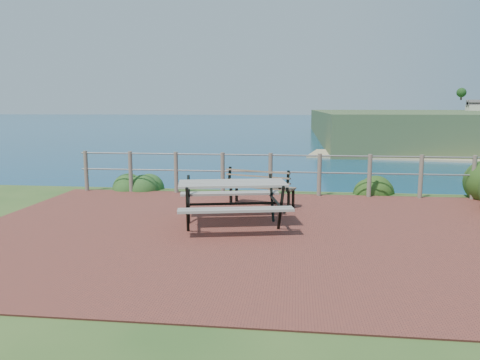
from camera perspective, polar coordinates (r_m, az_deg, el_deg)
The scene contains 7 objects.
ground at distance 7.97m, azimuth 2.35°, elevation -6.39°, with size 10.00×7.00×0.12m, color brown.
ocean at distance 207.67m, azimuth 6.76°, elevation 8.31°, with size 1200.00×1200.00×0.00m, color #14677A.
safety_railing at distance 11.13m, azimuth 3.73°, elevation 1.01°, with size 9.40×0.10×1.00m.
picnic_table at distance 8.18m, azimuth -0.93°, elevation -2.37°, with size 1.98×1.59×0.78m.
park_bench at distance 9.94m, azimuth 2.65°, elevation -0.14°, with size 1.48×0.83×0.81m.
shrub_lip_west at distance 12.23m, azimuth -12.30°, elevation -1.18°, with size 0.88×0.88×0.67m, color #28541F.
shrub_lip_east at distance 11.91m, azimuth 15.50°, elevation -1.57°, with size 0.85×0.85×0.62m, color #254916.
Camera 1 is at (0.59, -7.66, 2.11)m, focal length 35.00 mm.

